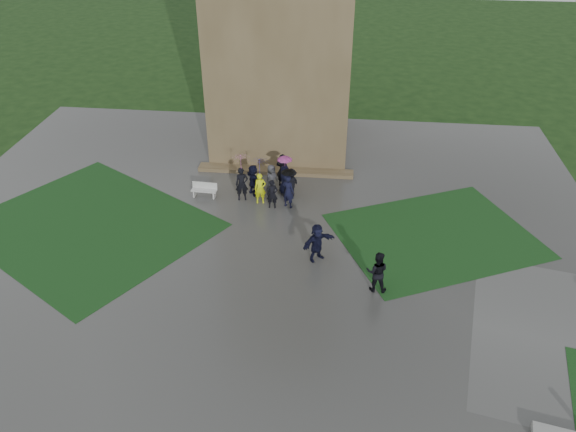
# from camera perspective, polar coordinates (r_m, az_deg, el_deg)

# --- Properties ---
(ground) EXTENTS (120.00, 120.00, 0.00)m
(ground) POSITION_cam_1_polar(r_m,az_deg,el_deg) (24.02, -4.50, -7.56)
(ground) COLOR black
(plaza) EXTENTS (34.00, 34.00, 0.02)m
(plaza) POSITION_cam_1_polar(r_m,az_deg,el_deg) (25.54, -3.72, -4.67)
(plaza) COLOR #373734
(plaza) RESTS_ON ground
(lawn_inset_left) EXTENTS (14.10, 13.46, 0.01)m
(lawn_inset_left) POSITION_cam_1_polar(r_m,az_deg,el_deg) (29.55, -19.55, -0.97)
(lawn_inset_left) COLOR black
(lawn_inset_left) RESTS_ON plaza
(lawn_inset_right) EXTENTS (11.12, 10.15, 0.01)m
(lawn_inset_right) POSITION_cam_1_polar(r_m,az_deg,el_deg) (28.07, 14.70, -1.94)
(lawn_inset_right) COLOR black
(lawn_inset_right) RESTS_ON plaza
(tower_plinth) EXTENTS (9.00, 0.80, 0.22)m
(tower_plinth) POSITION_cam_1_polar(r_m,az_deg,el_deg) (32.65, -1.28, 4.63)
(tower_plinth) COLOR brown
(tower_plinth) RESTS_ON plaza
(bench) EXTENTS (1.39, 0.51, 0.79)m
(bench) POSITION_cam_1_polar(r_m,az_deg,el_deg) (30.44, -8.49, 2.66)
(bench) COLOR beige
(bench) RESTS_ON plaza
(visitor_cluster) EXTENTS (3.55, 2.84, 2.64)m
(visitor_cluster) POSITION_cam_1_polar(r_m,az_deg,el_deg) (29.66, -2.06, 3.96)
(visitor_cluster) COLOR black
(visitor_cluster) RESTS_ON plaza
(pedestrian_mid) EXTENTS (1.69, 1.58, 1.84)m
(pedestrian_mid) POSITION_cam_1_polar(r_m,az_deg,el_deg) (25.15, 2.96, -2.68)
(pedestrian_mid) COLOR black
(pedestrian_mid) RESTS_ON plaza
(pedestrian_near) EXTENTS (0.95, 0.59, 1.89)m
(pedestrian_near) POSITION_cam_1_polar(r_m,az_deg,el_deg) (23.67, 9.04, -5.62)
(pedestrian_near) COLOR black
(pedestrian_near) RESTS_ON plaza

